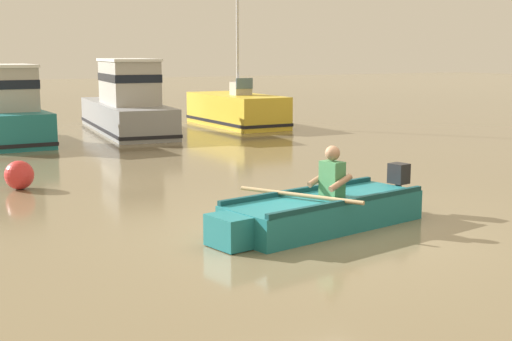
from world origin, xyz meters
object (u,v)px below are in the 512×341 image
object	(u,v)px
rowboat_with_person	(321,211)
mooring_buoy	(19,175)
moored_boat_teal	(7,114)
moored_boat_yellow	(236,110)
moored_boat_grey	(127,105)

from	to	relation	value
rowboat_with_person	mooring_buoy	bearing A→B (deg)	123.46
moored_boat_teal	mooring_buoy	size ratio (longest dim) A/B	8.82
moored_boat_teal	mooring_buoy	bearing A→B (deg)	-97.00
mooring_buoy	moored_boat_teal	bearing A→B (deg)	83.00
rowboat_with_person	moored_boat_yellow	world-z (taller)	moored_boat_yellow
rowboat_with_person	mooring_buoy	xyz separation A→B (m)	(-3.36, 5.09, 0.02)
moored_boat_teal	moored_boat_yellow	xyz separation A→B (m)	(7.76, 1.22, -0.28)
rowboat_with_person	moored_boat_teal	size ratio (longest dim) A/B	0.78
moored_boat_grey	mooring_buoy	size ratio (longest dim) A/B	12.76
moored_boat_grey	mooring_buoy	distance (m)	9.63
moored_boat_teal	rowboat_with_person	bearing A→B (deg)	-78.71
mooring_buoy	rowboat_with_person	bearing A→B (deg)	-56.54
moored_boat_yellow	moored_boat_grey	bearing A→B (deg)	-178.20
rowboat_with_person	moored_boat_yellow	size ratio (longest dim) A/B	0.78
mooring_buoy	moored_boat_grey	bearing A→B (deg)	60.66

